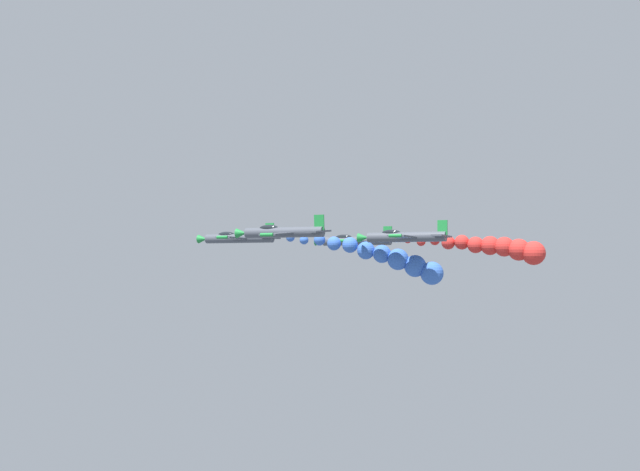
{
  "coord_description": "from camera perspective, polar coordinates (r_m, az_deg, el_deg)",
  "views": [
    {
      "loc": [
        -98.1,
        -45.58,
        111.73
      ],
      "look_at": [
        0.0,
        0.0,
        115.77
      ],
      "focal_mm": 52.99,
      "sensor_mm": 36.0,
      "label": 1
    }
  ],
  "objects": [
    {
      "name": "airplane_lead",
      "position": [
        113.37,
        -4.98,
        -0.17
      ],
      "size": [
        9.57,
        10.35,
        2.33
      ],
      "rotation": [
        0.0,
        0.02,
        0.0
      ],
      "color": "#474C56"
    },
    {
      "name": "airplane_left_outer",
      "position": [
        103.76,
        5.15,
        -0.08
      ],
      "size": [
        9.57,
        10.35,
        2.33
      ],
      "rotation": [
        0.0,
        0.02,
        0.0
      ],
      "color": "#474C56"
    },
    {
      "name": "smoke_trail_right_inner",
      "position": [
        111.98,
        10.82,
        -0.73
      ],
      "size": [
        2.76,
        17.15,
        3.65
      ],
      "color": "red"
    },
    {
      "name": "smoke_trail_lead",
      "position": [
        106.8,
        4.34,
        -1.43
      ],
      "size": [
        4.64,
        18.18,
        5.98
      ],
      "color": "blue"
    },
    {
      "name": "airplane_right_inner",
      "position": [
        117.8,
        2.16,
        -0.32
      ],
      "size": [
        9.56,
        10.35,
        2.32
      ],
      "rotation": [
        0.0,
        0.0,
        0.0
      ],
      "color": "#474C56"
    },
    {
      "name": "airplane_left_inner",
      "position": [
        99.12,
        -2.28,
        0.2
      ],
      "size": [
        9.56,
        10.35,
        2.36
      ],
      "rotation": [
        0.0,
        -0.07,
        0.0
      ],
      "color": "#474C56"
    }
  ]
}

